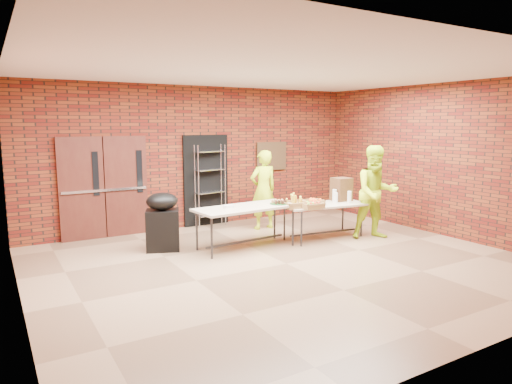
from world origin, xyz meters
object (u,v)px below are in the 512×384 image
coffee_dispenser (341,189)px  covered_grill (163,221)px  table_right (324,207)px  volunteer_man (376,192)px  table_left (246,210)px  volunteer_woman (263,190)px  wire_rack (210,186)px

coffee_dispenser → covered_grill: size_ratio=0.45×
table_right → volunteer_man: bearing=-23.2°
table_right → volunteer_man: 1.11m
table_left → coffee_dispenser: bearing=-5.4°
volunteer_woman → volunteer_man: size_ratio=0.93×
table_left → volunteer_man: 2.78m
wire_rack → volunteer_woman: (0.89, -0.89, -0.05)m
coffee_dispenser → table_right: bearing=-166.6°
table_right → coffee_dispenser: bearing=20.4°
table_right → volunteer_woman: volunteer_woman is taller
wire_rack → volunteer_woman: wire_rack is taller
table_left → volunteer_woman: (1.13, 1.21, 0.15)m
volunteer_woman → volunteer_man: (1.54, -1.91, 0.07)m
wire_rack → covered_grill: size_ratio=1.73×
table_left → covered_grill: covered_grill is taller
covered_grill → volunteer_woman: 2.61m
covered_grill → wire_rack: bearing=62.2°
table_right → volunteer_woman: size_ratio=1.03×
volunteer_man → table_right: bearing=171.8°
coffee_dispenser → table_left: bearing=179.3°
table_left → volunteer_woman: size_ratio=1.13×
wire_rack → table_left: bearing=-105.5°
wire_rack → table_right: (1.51, -2.26, -0.28)m
wire_rack → table_left: size_ratio=0.94×
table_right → coffee_dispenser: coffee_dispenser is taller
wire_rack → table_left: wire_rack is taller
covered_grill → coffee_dispenser: bearing=10.9°
wire_rack → coffee_dispenser: (2.09, -2.12, 0.03)m
volunteer_man → volunteer_woman: bearing=150.9°
wire_rack → table_right: wire_rack is taller
wire_rack → volunteer_woman: size_ratio=1.06×
covered_grill → volunteer_woman: size_ratio=0.61×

